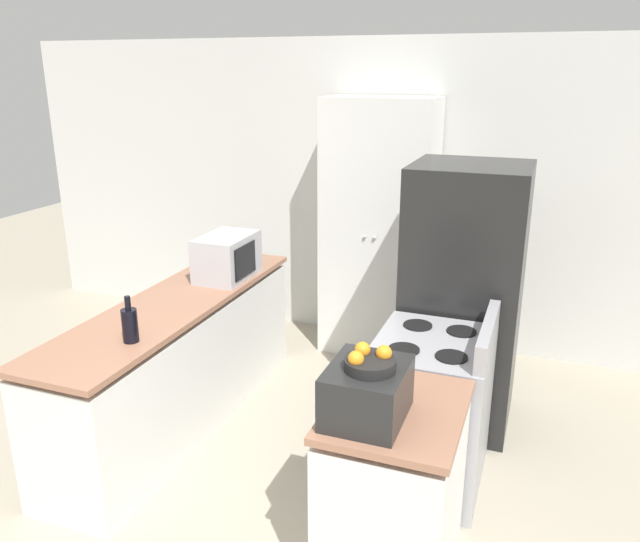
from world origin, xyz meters
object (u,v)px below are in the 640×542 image
object	(u,v)px
wine_bottle	(130,324)
toaster_oven	(367,392)
stove	(429,410)
microwave	(227,257)
pantry_cabinet	(379,229)
fruit_bowl	(369,361)
refrigerator	(463,297)

from	to	relation	value
wine_bottle	toaster_oven	world-z (taller)	wine_bottle
stove	toaster_oven	world-z (taller)	toaster_oven
stove	microwave	size ratio (longest dim) A/B	2.15
pantry_cabinet	microwave	world-z (taller)	pantry_cabinet
pantry_cabinet	toaster_oven	world-z (taller)	pantry_cabinet
wine_bottle	stove	bearing A→B (deg)	20.74
microwave	fruit_bowl	world-z (taller)	fruit_bowl
toaster_oven	fruit_bowl	size ratio (longest dim) A/B	1.78
toaster_oven	fruit_bowl	bearing A→B (deg)	-50.13
microwave	stove	bearing A→B (deg)	-19.67
stove	pantry_cabinet	bearing A→B (deg)	115.25
stove	microwave	distance (m)	1.82
pantry_cabinet	wine_bottle	world-z (taller)	pantry_cabinet
microwave	wine_bottle	bearing A→B (deg)	-88.48
toaster_oven	stove	bearing A→B (deg)	81.91
microwave	pantry_cabinet	bearing A→B (deg)	52.90
pantry_cabinet	refrigerator	world-z (taller)	pantry_cabinet
pantry_cabinet	wine_bottle	bearing A→B (deg)	-109.32
pantry_cabinet	fruit_bowl	size ratio (longest dim) A/B	9.60
pantry_cabinet	stove	xyz separation A→B (m)	(0.79, -1.67, -0.61)
fruit_bowl	microwave	bearing A→B (deg)	135.15
pantry_cabinet	microwave	size ratio (longest dim) A/B	4.37
wine_bottle	toaster_oven	bearing A→B (deg)	-11.62
stove	refrigerator	distance (m)	0.89
pantry_cabinet	wine_bottle	xyz separation A→B (m)	(-0.80, -2.27, -0.07)
pantry_cabinet	toaster_oven	size ratio (longest dim) A/B	5.40
microwave	toaster_oven	size ratio (longest dim) A/B	1.24
pantry_cabinet	refrigerator	distance (m)	1.24
stove	wine_bottle	distance (m)	1.78
refrigerator	wine_bottle	xyz separation A→B (m)	(-1.63, -1.37, 0.11)
pantry_cabinet	toaster_oven	bearing A→B (deg)	-75.60
pantry_cabinet	fruit_bowl	bearing A→B (deg)	-75.42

